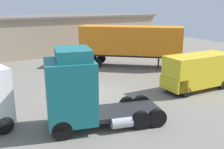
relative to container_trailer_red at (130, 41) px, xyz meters
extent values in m
plane|color=slate|center=(-7.39, -5.72, -2.61)|extent=(60.00, 60.00, 0.00)
cube|color=tan|center=(-7.39, 11.71, -0.35)|extent=(33.73, 6.85, 4.54)
cube|color=#70665B|center=(-7.39, 11.71, 2.05)|extent=(34.23, 7.35, 0.25)
cube|color=#4C5156|center=(0.03, 8.31, -0.81)|extent=(3.20, 0.08, 3.60)
cube|color=black|center=(-13.19, -7.82, -0.16)|extent=(0.54, 2.07, 1.03)
cylinder|color=black|center=(-13.51, -9.02, -2.15)|extent=(0.97, 0.50, 0.93)
cube|color=orange|center=(0.04, -0.03, 0.12)|extent=(9.43, 8.41, 2.76)
cube|color=#232326|center=(0.04, -0.03, -1.38)|extent=(8.95, 7.83, 0.24)
cube|color=#232326|center=(2.77, -1.26, -2.06)|extent=(0.23, 0.23, 1.11)
cube|color=#232326|center=(1.75, -2.49, -2.06)|extent=(0.23, 0.23, 1.11)
cylinder|color=black|center=(-1.79, 2.91, -2.15)|extent=(0.91, 0.83, 0.93)
cylinder|color=black|center=(-3.19, 1.22, -2.15)|extent=(0.91, 0.83, 0.93)
cylinder|color=black|center=(-2.56, 3.55, -2.15)|extent=(0.91, 0.83, 0.93)
cylinder|color=black|center=(-3.97, 1.85, -2.15)|extent=(0.91, 0.83, 0.93)
cube|color=yellow|center=(0.21, -8.87, -1.09)|extent=(5.34, 2.14, 2.34)
cube|color=yellow|center=(-2.08, -8.81, -1.80)|extent=(0.95, 2.02, 0.90)
cube|color=black|center=(-1.68, -8.82, -0.62)|extent=(0.12, 1.68, 0.84)
cylinder|color=black|center=(-1.66, -9.67, -2.25)|extent=(0.73, 0.32, 0.72)
cylinder|color=black|center=(-1.61, -7.97, -2.25)|extent=(0.73, 0.32, 0.72)
cylinder|color=black|center=(2.03, -9.77, -2.25)|extent=(0.73, 0.32, 0.72)
cylinder|color=black|center=(2.08, -8.07, -2.25)|extent=(0.73, 0.32, 0.72)
cube|color=#197075|center=(-10.34, -10.16, -0.53)|extent=(2.93, 3.00, 3.17)
cube|color=#197075|center=(-10.15, -10.21, 1.33)|extent=(2.13, 2.44, 0.60)
cube|color=black|center=(-11.48, -9.88, 0.10)|extent=(0.58, 2.06, 1.14)
cube|color=#232326|center=(-7.39, -10.88, -1.99)|extent=(4.04, 2.82, 0.24)
cylinder|color=#B2B2B7|center=(-8.21, -11.71, -2.16)|extent=(1.20, 0.81, 0.56)
cylinder|color=black|center=(-11.19, -11.08, -2.11)|extent=(1.04, 0.53, 1.00)
cylinder|color=black|center=(-10.66, -8.95, -2.11)|extent=(1.04, 0.53, 1.00)
cylinder|color=black|center=(-7.23, -12.06, -2.11)|extent=(1.04, 0.53, 1.00)
cylinder|color=black|center=(-6.71, -9.92, -2.11)|extent=(1.04, 0.53, 1.00)
cylinder|color=black|center=(-6.36, -12.27, -2.11)|extent=(1.04, 0.53, 1.00)
cylinder|color=black|center=(-5.83, -10.13, -2.11)|extent=(1.04, 0.53, 1.00)
camera|label=1|loc=(-14.73, -22.14, 3.79)|focal=42.00mm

